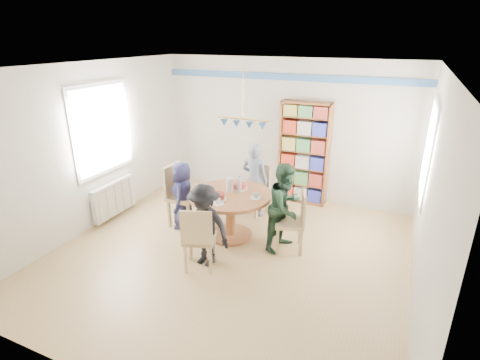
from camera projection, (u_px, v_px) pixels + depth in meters
The scene contains 14 objects.
ground at pixel (229, 254), 5.62m from camera, with size 5.00×5.00×0.00m, color tan.
room_shell at pixel (237, 132), 5.86m from camera, with size 5.00×5.00×5.00m.
radiator at pixel (114, 198), 6.67m from camera, with size 0.12×1.00×0.60m.
dining_table at pixel (231, 205), 5.92m from camera, with size 1.30×1.30×0.75m.
chair_left at pixel (179, 192), 6.33m from camera, with size 0.47×0.47×1.06m.
chair_right at pixel (295, 219), 5.55m from camera, with size 0.53×0.53×0.95m.
chair_far at pixel (257, 186), 6.78m from camera, with size 0.50×0.50×0.92m.
chair_near at pixel (198, 236), 5.05m from camera, with size 0.54×0.54×0.96m.
person_left at pixel (183, 195), 6.22m from camera, with size 0.57×0.37×1.16m, color #181835.
person_right at pixel (285, 207), 5.56m from camera, with size 0.66×0.52×1.36m, color black.
person_far at pixel (255, 180), 6.63m from camera, with size 0.49×0.32×1.34m, color gray.
person_near at pixel (204, 226), 5.17m from camera, with size 0.78×0.45×1.21m, color black.
bookshelf at pixel (304, 154), 7.08m from camera, with size 0.93×0.28×1.96m.
tableware at pixel (230, 189), 5.86m from camera, with size 1.03×1.03×0.27m.
Camera 1 is at (2.13, -4.34, 3.06)m, focal length 28.00 mm.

